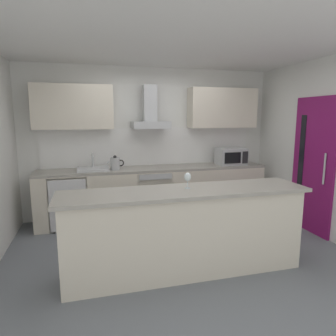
{
  "coord_description": "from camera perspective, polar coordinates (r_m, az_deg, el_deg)",
  "views": [
    {
      "loc": [
        -1.1,
        -3.58,
        1.76
      ],
      "look_at": [
        -0.02,
        0.43,
        1.05
      ],
      "focal_mm": 32.17,
      "sensor_mm": 36.0,
      "label": 1
    }
  ],
  "objects": [
    {
      "name": "ground",
      "position": [
        4.14,
        1.91,
        -15.6
      ],
      "size": [
        5.41,
        4.4,
        0.02
      ],
      "primitive_type": "cube",
      "color": "slate"
    },
    {
      "name": "ceiling",
      "position": [
        3.84,
        2.15,
        22.5
      ],
      "size": [
        5.41,
        4.4,
        0.02
      ],
      "primitive_type": "cube",
      "color": "white"
    },
    {
      "name": "wall_back",
      "position": [
        5.47,
        -3.39,
        4.89
      ],
      "size": [
        5.41,
        0.12,
        2.6
      ],
      "primitive_type": "cube",
      "color": "white",
      "rests_on": "ground"
    },
    {
      "name": "wall_right",
      "position": [
        4.93,
        28.12,
        3.22
      ],
      "size": [
        0.12,
        4.4,
        2.6
      ],
      "primitive_type": "cube",
      "color": "white",
      "rests_on": "ground"
    },
    {
      "name": "backsplash_tile",
      "position": [
        5.41,
        -3.23,
        4.09
      ],
      "size": [
        3.75,
        0.02,
        0.66
      ],
      "primitive_type": "cube",
      "color": "white"
    },
    {
      "name": "counter_back",
      "position": [
        5.25,
        -2.46,
        -4.74
      ],
      "size": [
        3.88,
        0.6,
        0.9
      ],
      "color": "beige",
      "rests_on": "ground"
    },
    {
      "name": "counter_island",
      "position": [
        3.46,
        3.28,
        -11.85
      ],
      "size": [
        2.76,
        0.64,
        0.97
      ],
      "color": "beige",
      "rests_on": "ground"
    },
    {
      "name": "upper_cabinets",
      "position": [
        5.23,
        -2.94,
        11.36
      ],
      "size": [
        3.83,
        0.32,
        0.7
      ],
      "color": "beige"
    },
    {
      "name": "side_door",
      "position": [
        5.06,
        25.74,
        0.42
      ],
      "size": [
        0.08,
        0.85,
        2.05
      ],
      "color": "#7A1456",
      "rests_on": "ground"
    },
    {
      "name": "oven",
      "position": [
        5.21,
        -3.0,
        -4.74
      ],
      "size": [
        0.6,
        0.62,
        0.8
      ],
      "color": "slate",
      "rests_on": "ground"
    },
    {
      "name": "refrigerator",
      "position": [
        5.12,
        -18.22,
        -5.89
      ],
      "size": [
        0.58,
        0.6,
        0.85
      ],
      "color": "white",
      "rests_on": "ground"
    },
    {
      "name": "microwave",
      "position": [
        5.55,
        11.86,
        2.17
      ],
      "size": [
        0.5,
        0.38,
        0.3
      ],
      "color": "#B7BABC",
      "rests_on": "counter_back"
    },
    {
      "name": "sink",
      "position": [
        5.02,
        -13.99,
        -0.11
      ],
      "size": [
        0.5,
        0.4,
        0.26
      ],
      "color": "silver",
      "rests_on": "counter_back"
    },
    {
      "name": "kettle",
      "position": [
        4.98,
        -9.97,
        0.85
      ],
      "size": [
        0.29,
        0.15,
        0.24
      ],
      "color": "#B7BABC",
      "rests_on": "counter_back"
    },
    {
      "name": "range_hood",
      "position": [
        5.17,
        -3.44,
        10.01
      ],
      "size": [
        0.62,
        0.45,
        0.72
      ],
      "color": "#B7BABC"
    },
    {
      "name": "wine_glass",
      "position": [
        3.34,
        3.74,
        -1.81
      ],
      "size": [
        0.08,
        0.08,
        0.18
      ],
      "color": "silver",
      "rests_on": "counter_island"
    }
  ]
}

